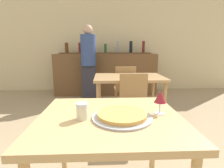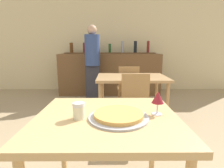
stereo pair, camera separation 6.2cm
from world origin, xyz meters
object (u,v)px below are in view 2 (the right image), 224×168
(chair_far_side_front, at_px, (136,103))
(person_standing, at_px, (93,61))
(pizza_tray, at_px, (119,116))
(chair_far_side_back, at_px, (128,85))
(wine_glass, at_px, (158,98))
(cheese_shaker, at_px, (79,111))

(chair_far_side_front, distance_m, person_standing, 1.99)
(pizza_tray, relative_size, person_standing, 0.23)
(chair_far_side_front, height_order, chair_far_side_back, same)
(person_standing, bearing_deg, wine_glass, -75.84)
(chair_far_side_back, distance_m, wine_glass, 2.21)
(chair_far_side_back, distance_m, cheese_shaker, 2.34)
(person_standing, bearing_deg, pizza_tray, -81.04)
(chair_far_side_front, distance_m, chair_far_side_back, 1.09)
(wine_glass, bearing_deg, cheese_shaker, -172.01)
(chair_far_side_front, relative_size, wine_glass, 5.48)
(chair_far_side_back, relative_size, pizza_tray, 2.26)
(chair_far_side_front, bearing_deg, wine_glass, -91.18)
(cheese_shaker, bearing_deg, pizza_tray, 1.66)
(pizza_tray, distance_m, person_standing, 2.99)
(wine_glass, bearing_deg, chair_far_side_front, 88.82)
(cheese_shaker, relative_size, person_standing, 0.06)
(pizza_tray, distance_m, cheese_shaker, 0.25)
(chair_far_side_front, xyz_separation_m, wine_glass, (-0.02, -1.09, 0.39))
(cheese_shaker, xyz_separation_m, person_standing, (-0.21, 2.96, 0.10))
(pizza_tray, bearing_deg, chair_far_side_back, 82.75)
(chair_far_side_back, height_order, pizza_tray, chair_far_side_back)
(chair_far_side_back, height_order, wine_glass, wine_glass)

